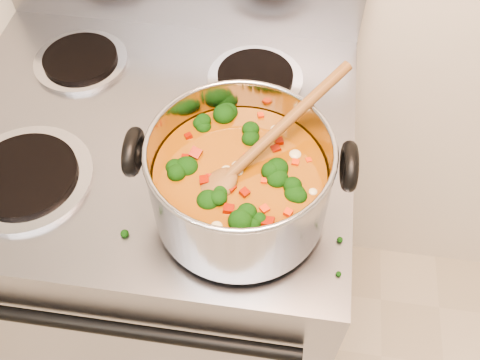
{
  "coord_description": "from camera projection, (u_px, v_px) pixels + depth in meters",
  "views": [
    {
      "loc": [
        0.21,
        0.54,
        1.65
      ],
      "look_at": [
        0.14,
        1.0,
        1.01
      ],
      "focal_mm": 40.0,
      "sensor_mm": 36.0,
      "label": 1
    }
  ],
  "objects": [
    {
      "name": "cooktop_crumbs",
      "position": [
        211.0,
        242.0,
        0.83
      ],
      "size": [
        0.23,
        0.28,
        0.01
      ],
      "color": "black",
      "rests_on": "electric_range"
    },
    {
      "name": "wooden_spoon",
      "position": [
        251.0,
        155.0,
        0.76
      ],
      "size": [
        0.22,
        0.24,
        0.11
      ],
      "rotation": [
        0.0,
        0.0,
        0.84
      ],
      "color": "brown",
      "rests_on": "stockpot"
    },
    {
      "name": "stockpot",
      "position": [
        240.0,
        182.0,
        0.79
      ],
      "size": [
        0.33,
        0.27,
        0.16
      ],
      "rotation": [
        0.0,
        0.0,
        0.06
      ],
      "color": "#9F9EA6",
      "rests_on": "electric_range"
    },
    {
      "name": "electric_range",
      "position": [
        174.0,
        246.0,
        1.34
      ],
      "size": [
        0.74,
        0.67,
        1.08
      ],
      "color": "gray",
      "rests_on": "ground"
    }
  ]
}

